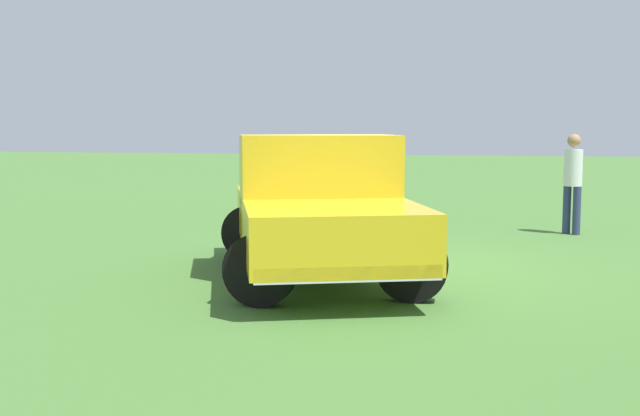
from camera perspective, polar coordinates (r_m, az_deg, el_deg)
ground_plane at (r=10.64m, az=4.01°, el=-4.35°), size 80.00×80.00×0.00m
pickup_truck at (r=9.79m, az=-0.09°, el=0.31°), size 3.33×4.85×1.82m
person_bystander at (r=14.34m, az=18.29°, el=2.17°), size 0.45×0.45×1.79m
person_visitor at (r=13.58m, az=1.95°, el=2.28°), size 0.43×0.43×1.79m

